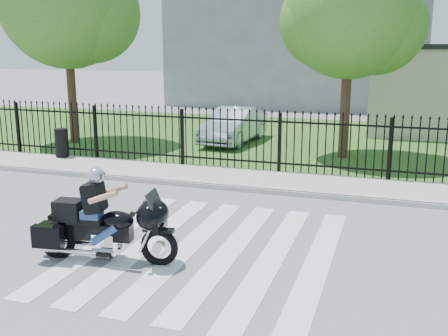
% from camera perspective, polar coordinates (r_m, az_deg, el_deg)
% --- Properties ---
extents(ground, '(120.00, 120.00, 0.00)m').
position_cam_1_polar(ground, '(9.70, -1.78, -8.93)').
color(ground, slate).
rests_on(ground, ground).
extents(crosswalk, '(5.00, 5.50, 0.01)m').
position_cam_1_polar(crosswalk, '(9.70, -1.78, -8.89)').
color(crosswalk, silver).
rests_on(crosswalk, ground).
extents(sidewalk, '(40.00, 2.00, 0.12)m').
position_cam_1_polar(sidewalk, '(14.25, 5.12, -1.45)').
color(sidewalk, '#ADAAA3').
rests_on(sidewalk, ground).
extents(curb, '(40.00, 0.12, 0.12)m').
position_cam_1_polar(curb, '(13.31, 4.13, -2.48)').
color(curb, '#ADAAA3').
rests_on(curb, ground).
extents(grass_strip, '(40.00, 12.00, 0.02)m').
position_cam_1_polar(grass_strip, '(20.99, 9.52, 3.04)').
color(grass_strip, '#2B571E').
rests_on(grass_strip, ground).
extents(iron_fence, '(26.00, 0.04, 1.80)m').
position_cam_1_polar(iron_fence, '(15.02, 6.06, 2.59)').
color(iron_fence, black).
rests_on(iron_fence, ground).
extents(tree_left, '(4.80, 4.80, 7.58)m').
position_cam_1_polar(tree_left, '(20.58, -16.83, 16.91)').
color(tree_left, '#382316').
rests_on(tree_left, ground).
extents(tree_mid, '(4.20, 4.20, 6.78)m').
position_cam_1_polar(tree_mid, '(17.54, 13.56, 16.18)').
color(tree_mid, '#382316').
rests_on(tree_mid, ground).
extents(building_tall, '(15.00, 10.00, 12.00)m').
position_cam_1_polar(building_tall, '(35.05, 8.59, 16.93)').
color(building_tall, '#919499').
rests_on(building_tall, ground).
extents(motorcycle_rider, '(2.56, 1.02, 1.70)m').
position_cam_1_polar(motorcycle_rider, '(9.26, -13.18, -5.79)').
color(motorcycle_rider, black).
rests_on(motorcycle_rider, ground).
extents(parked_car, '(1.68, 4.13, 1.33)m').
position_cam_1_polar(parked_car, '(20.00, 1.09, 4.69)').
color(parked_car, '#96A8BD').
rests_on(parked_car, grass_strip).
extents(litter_bin, '(0.44, 0.44, 0.93)m').
position_cam_1_polar(litter_bin, '(17.70, -17.28, 2.63)').
color(litter_bin, black).
rests_on(litter_bin, sidewalk).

